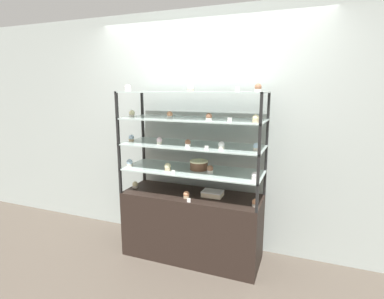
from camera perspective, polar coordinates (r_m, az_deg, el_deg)
name	(u,v)px	position (r m, az deg, el deg)	size (l,w,h in m)	color
ground_plane	(192,255)	(3.43, 0.00, -19.52)	(20.00, 20.00, 0.00)	brown
back_wall	(205,132)	(3.35, 2.48, 3.44)	(8.00, 0.05, 2.60)	#A8B2AD
display_base	(192,225)	(3.27, 0.00, -14.23)	(1.43, 0.51, 0.70)	black
display_riser_lower	(192,171)	(3.06, 0.00, -4.09)	(1.43, 0.51, 0.26)	black
display_riser_middle	(192,146)	(3.00, 0.00, 0.71)	(1.43, 0.51, 0.26)	black
display_riser_upper	(192,120)	(2.96, 0.00, 5.67)	(1.43, 0.51, 0.26)	black
display_riser_top	(192,93)	(2.94, 0.00, 10.72)	(1.43, 0.51, 0.26)	black
layer_cake_centerpiece	(199,165)	(3.04, 1.32, -2.97)	(0.19, 0.19, 0.09)	brown
sheet_cake_frosted	(213,193)	(3.06, 3.95, -8.35)	(0.21, 0.15, 0.06)	beige
cupcake_0	(135,185)	(3.36, -10.78, -6.60)	(0.06, 0.06, 0.07)	beige
cupcake_1	(186,195)	(3.00, -1.09, -8.62)	(0.06, 0.06, 0.07)	#CCB28C
cupcake_2	(255,203)	(2.87, 11.96, -9.89)	(0.06, 0.06, 0.07)	beige
price_tag_0	(189,200)	(2.90, -0.62, -9.65)	(0.04, 0.00, 0.04)	white
cupcake_3	(130,163)	(3.24, -11.81, -2.52)	(0.06, 0.06, 0.08)	beige
cupcake_4	(168,167)	(3.01, -4.66, -3.34)	(0.06, 0.06, 0.08)	#CCB28C
cupcake_5	(210,169)	(2.92, 3.46, -3.80)	(0.06, 0.06, 0.08)	white
cupcake_6	(255,176)	(2.75, 11.91, -4.99)	(0.06, 0.06, 0.08)	white
price_tag_1	(173,172)	(2.87, -3.58, -4.37)	(0.04, 0.00, 0.04)	white
cupcake_7	(131,138)	(3.24, -11.49, 2.14)	(0.06, 0.06, 0.07)	#CCB28C
cupcake_8	(159,141)	(3.03, -6.24, 1.66)	(0.06, 0.06, 0.07)	beige
cupcake_9	(188,143)	(2.88, -0.72, 1.24)	(0.06, 0.06, 0.07)	white
cupcake_10	(221,145)	(2.78, 5.63, 0.79)	(0.06, 0.06, 0.07)	beige
cupcake_11	(256,147)	(2.76, 12.14, 0.50)	(0.06, 0.06, 0.07)	beige
price_tag_2	(207,148)	(2.69, 2.78, 0.26)	(0.04, 0.00, 0.04)	white
cupcake_12	(132,114)	(3.21, -11.38, 6.73)	(0.06, 0.06, 0.07)	beige
cupcake_13	(170,115)	(2.99, -4.26, 6.59)	(0.06, 0.06, 0.07)	white
cupcake_14	(209,117)	(2.76, 3.24, 6.20)	(0.06, 0.06, 0.07)	white
cupcake_15	(256,119)	(2.66, 12.04, 5.77)	(0.06, 0.06, 0.07)	#CCB28C
price_tag_3	(230,120)	(2.60, 7.18, 5.57)	(0.04, 0.00, 0.04)	white
cupcake_16	(128,88)	(3.14, -12.14, 11.36)	(0.06, 0.06, 0.07)	beige
cupcake_17	(191,88)	(2.87, -0.29, 11.63)	(0.06, 0.06, 0.07)	#CCB28C
cupcake_18	(258,88)	(2.66, 12.48, 11.38)	(0.06, 0.06, 0.07)	beige
price_tag_4	(237,89)	(2.57, 8.64, 11.28)	(0.04, 0.00, 0.04)	white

